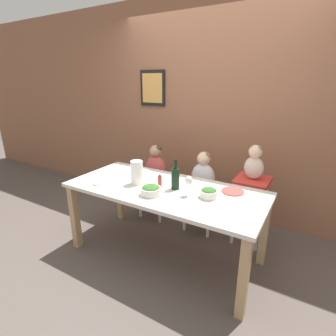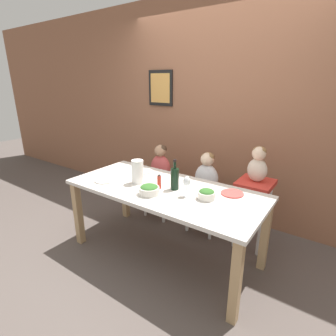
{
  "view_description": "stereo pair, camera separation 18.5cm",
  "coord_description": "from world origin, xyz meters",
  "px_view_note": "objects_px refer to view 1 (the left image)",
  "views": [
    {
      "loc": [
        1.19,
        -1.96,
        1.71
      ],
      "look_at": [
        0.0,
        0.06,
        0.92
      ],
      "focal_mm": 28.0,
      "sensor_mm": 36.0,
      "label": 1
    },
    {
      "loc": [
        1.35,
        -1.86,
        1.71
      ],
      "look_at": [
        0.0,
        0.06,
        0.92
      ],
      "focal_mm": 28.0,
      "sensor_mm": 36.0,
      "label": 2
    }
  ],
  "objects_px": {
    "person_baby_right": "(255,161)",
    "dinner_plate_back_left": "(141,172)",
    "salad_bowl_large": "(151,190)",
    "person_child_left": "(156,164)",
    "wine_glass_near": "(189,181)",
    "salad_bowl_small": "(209,193)",
    "chair_right_highchair": "(251,193)",
    "chair_far_center": "(202,197)",
    "dinner_plate_back_right": "(233,191)",
    "dinner_plate_front_left": "(103,182)",
    "person_child_center": "(203,173)",
    "wine_bottle": "(175,178)",
    "paper_towel_roll": "(137,172)",
    "chair_far_left": "(156,186)"
  },
  "relations": [
    {
      "from": "wine_bottle",
      "to": "dinner_plate_front_left",
      "type": "xyz_separation_m",
      "value": [
        -0.7,
        -0.23,
        -0.1
      ]
    },
    {
      "from": "wine_bottle",
      "to": "paper_towel_roll",
      "type": "distance_m",
      "value": 0.39
    },
    {
      "from": "chair_far_left",
      "to": "dinner_plate_back_left",
      "type": "relative_size",
      "value": 2.37
    },
    {
      "from": "chair_far_center",
      "to": "person_child_left",
      "type": "relative_size",
      "value": 1.01
    },
    {
      "from": "dinner_plate_front_left",
      "to": "person_child_center",
      "type": "bearing_deg",
      "value": 50.9
    },
    {
      "from": "person_child_left",
      "to": "salad_bowl_large",
      "type": "distance_m",
      "value": 1.01
    },
    {
      "from": "salad_bowl_large",
      "to": "person_child_left",
      "type": "bearing_deg",
      "value": 120.7
    },
    {
      "from": "chair_far_center",
      "to": "dinner_plate_back_right",
      "type": "relative_size",
      "value": 2.37
    },
    {
      "from": "salad_bowl_small",
      "to": "person_child_center",
      "type": "bearing_deg",
      "value": 116.7
    },
    {
      "from": "person_child_left",
      "to": "dinner_plate_front_left",
      "type": "bearing_deg",
      "value": -93.96
    },
    {
      "from": "chair_far_left",
      "to": "paper_towel_roll",
      "type": "height_order",
      "value": "paper_towel_roll"
    },
    {
      "from": "person_baby_right",
      "to": "dinner_plate_back_left",
      "type": "height_order",
      "value": "person_baby_right"
    },
    {
      "from": "chair_far_center",
      "to": "paper_towel_roll",
      "type": "height_order",
      "value": "paper_towel_roll"
    },
    {
      "from": "salad_bowl_large",
      "to": "dinner_plate_back_right",
      "type": "xyz_separation_m",
      "value": [
        0.61,
        0.43,
        -0.04
      ]
    },
    {
      "from": "salad_bowl_small",
      "to": "wine_bottle",
      "type": "bearing_deg",
      "value": 176.43
    },
    {
      "from": "chair_right_highchair",
      "to": "person_baby_right",
      "type": "height_order",
      "value": "person_baby_right"
    },
    {
      "from": "wine_bottle",
      "to": "salad_bowl_small",
      "type": "height_order",
      "value": "wine_bottle"
    },
    {
      "from": "dinner_plate_front_left",
      "to": "wine_bottle",
      "type": "bearing_deg",
      "value": 18.47
    },
    {
      "from": "person_child_center",
      "to": "wine_bottle",
      "type": "xyz_separation_m",
      "value": [
        -0.01,
        -0.64,
        0.14
      ]
    },
    {
      "from": "chair_far_left",
      "to": "dinner_plate_front_left",
      "type": "relative_size",
      "value": 2.37
    },
    {
      "from": "salad_bowl_large",
      "to": "dinner_plate_back_left",
      "type": "distance_m",
      "value": 0.62
    },
    {
      "from": "paper_towel_roll",
      "to": "wine_bottle",
      "type": "bearing_deg",
      "value": 11.2
    },
    {
      "from": "person_child_left",
      "to": "chair_far_center",
      "type": "bearing_deg",
      "value": -0.08
    },
    {
      "from": "dinner_plate_back_right",
      "to": "dinner_plate_back_left",
      "type": "bearing_deg",
      "value": 179.51
    },
    {
      "from": "person_child_left",
      "to": "dinner_plate_front_left",
      "type": "relative_size",
      "value": 2.35
    },
    {
      "from": "chair_right_highchair",
      "to": "person_child_center",
      "type": "xyz_separation_m",
      "value": [
        -0.55,
        0.0,
        0.13
      ]
    },
    {
      "from": "salad_bowl_small",
      "to": "dinner_plate_front_left",
      "type": "distance_m",
      "value": 1.06
    },
    {
      "from": "person_child_center",
      "to": "dinner_plate_front_left",
      "type": "xyz_separation_m",
      "value": [
        -0.71,
        -0.87,
        0.04
      ]
    },
    {
      "from": "paper_towel_roll",
      "to": "dinner_plate_back_left",
      "type": "bearing_deg",
      "value": 120.51
    },
    {
      "from": "chair_far_center",
      "to": "wine_bottle",
      "type": "relative_size",
      "value": 1.66
    },
    {
      "from": "chair_far_left",
      "to": "wine_glass_near",
      "type": "relative_size",
      "value": 2.59
    },
    {
      "from": "paper_towel_roll",
      "to": "chair_right_highchair",
      "type": "bearing_deg",
      "value": 36.92
    },
    {
      "from": "person_child_center",
      "to": "dinner_plate_back_left",
      "type": "xyz_separation_m",
      "value": [
        -0.57,
        -0.43,
        0.04
      ]
    },
    {
      "from": "wine_bottle",
      "to": "dinner_plate_back_right",
      "type": "distance_m",
      "value": 0.54
    },
    {
      "from": "paper_towel_roll",
      "to": "salad_bowl_small",
      "type": "relative_size",
      "value": 1.53
    },
    {
      "from": "person_child_center",
      "to": "dinner_plate_back_left",
      "type": "distance_m",
      "value": 0.71
    },
    {
      "from": "chair_far_left",
      "to": "chair_far_center",
      "type": "bearing_deg",
      "value": 0.0
    },
    {
      "from": "dinner_plate_back_right",
      "to": "person_child_left",
      "type": "bearing_deg",
      "value": 158.79
    },
    {
      "from": "chair_far_center",
      "to": "salad_bowl_small",
      "type": "relative_size",
      "value": 3.14
    },
    {
      "from": "person_child_left",
      "to": "wine_glass_near",
      "type": "distance_m",
      "value": 1.09
    },
    {
      "from": "person_child_left",
      "to": "wine_glass_near",
      "type": "bearing_deg",
      "value": -41.25
    },
    {
      "from": "chair_right_highchair",
      "to": "wine_glass_near",
      "type": "bearing_deg",
      "value": -118.87
    },
    {
      "from": "salad_bowl_small",
      "to": "chair_right_highchair",
      "type": "bearing_deg",
      "value": 71.5
    },
    {
      "from": "person_child_center",
      "to": "person_baby_right",
      "type": "relative_size",
      "value": 1.32
    },
    {
      "from": "person_child_left",
      "to": "salad_bowl_large",
      "type": "height_order",
      "value": "person_child_left"
    },
    {
      "from": "chair_far_center",
      "to": "chair_right_highchair",
      "type": "distance_m",
      "value": 0.58
    },
    {
      "from": "chair_right_highchair",
      "to": "person_baby_right",
      "type": "xyz_separation_m",
      "value": [
        0.0,
        0.0,
        0.35
      ]
    },
    {
      "from": "dinner_plate_back_right",
      "to": "dinner_plate_front_left",
      "type": "bearing_deg",
      "value": -159.84
    },
    {
      "from": "dinner_plate_back_right",
      "to": "chair_right_highchair",
      "type": "bearing_deg",
      "value": 80.16
    },
    {
      "from": "wine_bottle",
      "to": "wine_glass_near",
      "type": "height_order",
      "value": "wine_bottle"
    }
  ]
}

